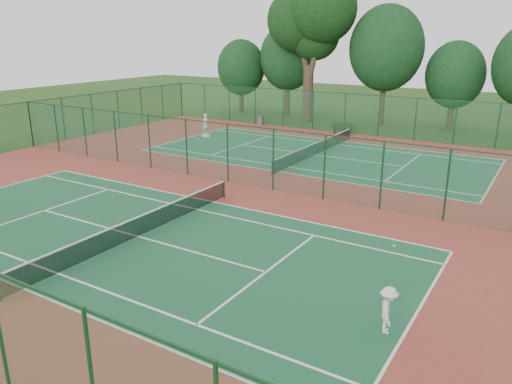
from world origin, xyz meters
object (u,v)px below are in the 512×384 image
at_px(big_tree, 312,19).
at_px(player_far, 205,124).
at_px(trash_bin, 260,121).
at_px(bench, 342,128).
at_px(kit_bag, 206,136).
at_px(player_near, 388,310).

bearing_deg(big_tree, player_far, -112.44).
xyz_separation_m(player_far, big_tree, (4.56, 11.04, 8.77)).
height_order(trash_bin, bench, bench).
height_order(trash_bin, kit_bag, trash_bin).
height_order(bench, kit_bag, bench).
bearing_deg(bench, kit_bag, -156.18).
xyz_separation_m(kit_bag, big_tree, (3.94, 11.76, 9.57)).
relative_size(kit_bag, big_tree, 0.05).
bearing_deg(kit_bag, player_far, 123.23).
bearing_deg(player_near, kit_bag, 28.59).
xyz_separation_m(player_far, kit_bag, (0.61, -0.72, -0.80)).
bearing_deg(player_far, trash_bin, 179.77).
bearing_deg(big_tree, player_near, -60.58).
relative_size(player_far, big_tree, 0.13).
height_order(player_near, trash_bin, player_near).
height_order(trash_bin, big_tree, big_tree).
bearing_deg(bench, player_near, -79.29).
bearing_deg(player_near, bench, 6.18).
xyz_separation_m(player_near, big_tree, (-18.21, 32.29, 8.96)).
bearing_deg(trash_bin, player_near, -52.72).
distance_m(player_near, kit_bag, 30.21).
bearing_deg(big_tree, bench, -39.83).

